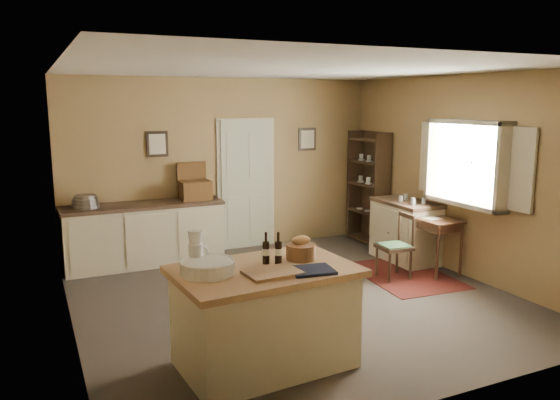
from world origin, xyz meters
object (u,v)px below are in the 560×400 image
Objects in this scene: desk_chair at (394,247)px; shelving_unit at (370,187)px; sideboard at (145,232)px; work_island at (264,314)px; right_cabinet at (405,230)px; writing_desk at (432,225)px.

shelving_unit is at bearing 69.64° from desk_chair.
desk_chair is (2.89, -2.04, -0.06)m from sideboard.
shelving_unit is (3.35, 3.29, 0.44)m from work_island.
shelving_unit reaches higher than right_cabinet.
sideboard reaches higher than desk_chair.
right_cabinet is (-0.00, 0.58, -0.20)m from writing_desk.
work_island is 3.56m from writing_desk.
writing_desk is at bearing -94.89° from shelving_unit.
work_island is 3.85m from right_cabinet.
sideboard reaches higher than writing_desk.
right_cabinet is (3.20, 2.14, -0.02)m from work_island.
sideboard is at bearing 175.71° from shelving_unit.
desk_chair is 0.89m from right_cabinet.
work_island is 2.01× the size of writing_desk.
right_cabinet is at bearing 46.98° from desk_chair.
work_island is at bearing -84.57° from sideboard.
writing_desk is 1.77m from shelving_unit.
writing_desk is 0.69m from desk_chair.
shelving_unit is (0.15, 1.74, 0.26)m from writing_desk.
work_island is at bearing -154.15° from writing_desk.
desk_chair is 0.46× the size of shelving_unit.
writing_desk is 0.96× the size of desk_chair.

